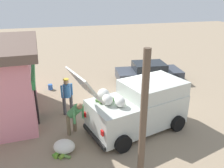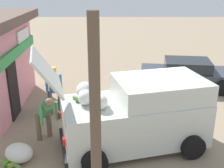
% 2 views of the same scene
% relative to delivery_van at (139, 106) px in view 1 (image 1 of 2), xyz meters
% --- Properties ---
extents(ground_plane, '(60.00, 60.00, 0.00)m').
position_rel_delivery_van_xyz_m(ground_plane, '(2.18, -0.56, -0.99)').
color(ground_plane, gray).
extents(delivery_van, '(2.99, 4.86, 2.89)m').
position_rel_delivery_van_xyz_m(delivery_van, '(0.00, 0.00, 0.00)').
color(delivery_van, silver).
rests_on(delivery_van, ground_plane).
extents(parked_sedan, '(2.53, 4.25, 1.23)m').
position_rel_delivery_van_xyz_m(parked_sedan, '(4.83, -2.64, -0.40)').
color(parked_sedan, '#383D47').
rests_on(parked_sedan, ground_plane).
extents(vendor_standing, '(0.43, 0.55, 1.73)m').
position_rel_delivery_van_xyz_m(vendor_standing, '(2.00, 2.72, 0.01)').
color(vendor_standing, '#4C4C51').
rests_on(vendor_standing, ground_plane).
extents(customer_bending, '(0.73, 0.71, 1.47)m').
position_rel_delivery_van_xyz_m(customer_bending, '(0.19, 2.63, -0.10)').
color(customer_bending, '#726047').
rests_on(customer_bending, ground_plane).
extents(unloaded_banana_pile, '(0.84, 0.91, 0.50)m').
position_rel_delivery_van_xyz_m(unloaded_banana_pile, '(-0.83, 3.16, -0.76)').
color(unloaded_banana_pile, silver).
rests_on(unloaded_banana_pile, ground_plane).
extents(paint_bucket, '(0.26, 0.26, 0.32)m').
position_rel_delivery_van_xyz_m(paint_bucket, '(5.16, 3.45, -0.83)').
color(paint_bucket, blue).
rests_on(paint_bucket, ground_plane).
extents(utility_pole, '(0.20, 0.20, 4.03)m').
position_rel_delivery_van_xyz_m(utility_pole, '(-2.62, 1.01, 1.03)').
color(utility_pole, brown).
rests_on(utility_pole, ground_plane).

